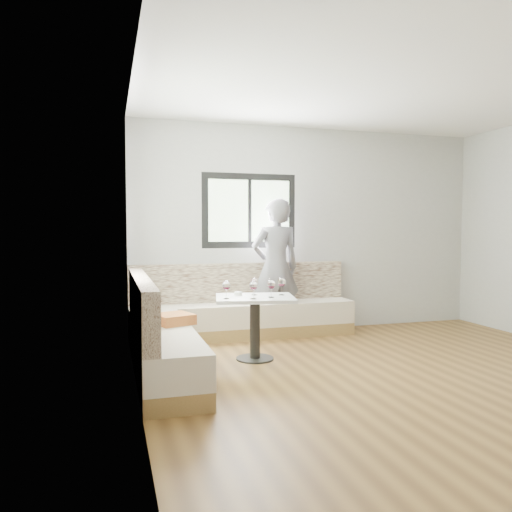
# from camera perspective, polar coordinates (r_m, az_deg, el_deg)

# --- Properties ---
(room) EXTENTS (5.01, 5.01, 2.81)m
(room) POSITION_cam_1_polar(r_m,az_deg,el_deg) (4.83, 16.66, 3.03)
(room) COLOR brown
(room) RESTS_ON ground
(banquette) EXTENTS (2.90, 2.80, 0.95)m
(banquette) POSITION_cam_1_polar(r_m,az_deg,el_deg) (5.82, -5.01, -7.56)
(banquette) COLOR olive
(banquette) RESTS_ON ground
(table) EXTENTS (0.94, 0.80, 0.68)m
(table) POSITION_cam_1_polar(r_m,az_deg,el_deg) (5.39, -0.13, -6.45)
(table) COLOR black
(table) RESTS_ON ground
(person) EXTENTS (0.68, 0.46, 1.80)m
(person) POSITION_cam_1_polar(r_m,az_deg,el_deg) (6.53, 2.25, -1.34)
(person) COLOR slate
(person) RESTS_ON ground
(olive_ramekin) EXTENTS (0.09, 0.09, 0.04)m
(olive_ramekin) POSITION_cam_1_polar(r_m,az_deg,el_deg) (5.47, -2.05, -4.30)
(olive_ramekin) COLOR white
(olive_ramekin) RESTS_ON table
(wine_glass_a) EXTENTS (0.09, 0.09, 0.19)m
(wine_glass_a) POSITION_cam_1_polar(r_m,az_deg,el_deg) (5.17, -3.41, -3.44)
(wine_glass_a) COLOR white
(wine_glass_a) RESTS_ON table
(wine_glass_b) EXTENTS (0.09, 0.09, 0.19)m
(wine_glass_b) POSITION_cam_1_polar(r_m,az_deg,el_deg) (5.15, -0.29, -3.46)
(wine_glass_b) COLOR white
(wine_glass_b) RESTS_ON table
(wine_glass_c) EXTENTS (0.09, 0.09, 0.19)m
(wine_glass_c) POSITION_cam_1_polar(r_m,az_deg,el_deg) (5.27, 1.75, -3.31)
(wine_glass_c) COLOR white
(wine_glass_c) RESTS_ON table
(wine_glass_d) EXTENTS (0.09, 0.09, 0.19)m
(wine_glass_d) POSITION_cam_1_polar(r_m,az_deg,el_deg) (5.46, -0.19, -3.09)
(wine_glass_d) COLOR white
(wine_glass_d) RESTS_ON table
(wine_glass_e) EXTENTS (0.09, 0.09, 0.19)m
(wine_glass_e) POSITION_cam_1_polar(r_m,az_deg,el_deg) (5.47, 2.95, -3.08)
(wine_glass_e) COLOR white
(wine_glass_e) RESTS_ON table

